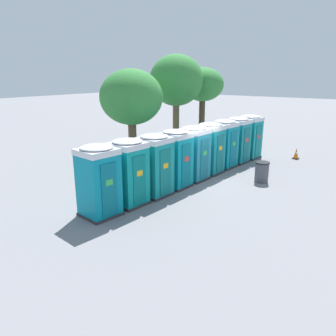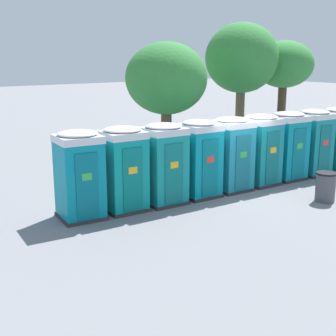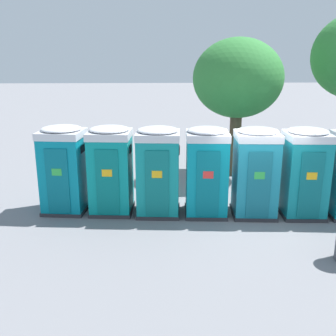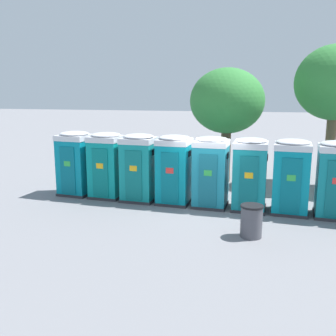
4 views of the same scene
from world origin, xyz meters
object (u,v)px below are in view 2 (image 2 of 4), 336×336
at_px(portapotty_3, 199,158).
at_px(street_tree_2, 284,66).
at_px(portapotty_0, 79,175).
at_px(portapotty_2, 164,163).
at_px(portapotty_7, 313,142).
at_px(portapotty_6, 288,145).
at_px(portapotty_5, 261,149).
at_px(street_tree_0, 166,79).
at_px(portapotty_4, 232,154).
at_px(trash_can, 325,187).
at_px(street_tree_1, 242,59).
at_px(portapotty_1, 123,169).

xyz_separation_m(portapotty_3, street_tree_2, (8.21, 3.38, 2.78)).
xyz_separation_m(portapotty_0, portapotty_2, (2.72, -0.33, -0.00)).
distance_m(portapotty_3, portapotty_7, 5.48).
bearing_deg(portapotty_2, portapotty_7, -4.80).
distance_m(portapotty_2, portapotty_6, 5.48).
xyz_separation_m(portapotty_7, street_tree_2, (2.75, 3.85, 2.78)).
height_order(portapotty_5, street_tree_0, street_tree_0).
relative_size(portapotty_6, portapotty_7, 1.00).
relative_size(portapotty_2, portapotty_4, 1.00).
xyz_separation_m(portapotty_7, street_tree_0, (-3.84, 4.35, 2.33)).
bearing_deg(portapotty_5, trash_can, -87.90).
xyz_separation_m(portapotty_4, street_tree_1, (4.70, 4.19, 3.10)).
relative_size(portapotty_1, portapotty_3, 1.00).
bearing_deg(portapotty_2, portapotty_1, 172.19).
bearing_deg(portapotty_5, street_tree_2, 33.32).
bearing_deg(portapotty_5, portapotty_0, 174.52).
bearing_deg(portapotty_3, portapotty_1, 173.87).
height_order(portapotty_4, portapotty_6, same).
xyz_separation_m(portapotty_1, trash_can, (5.55, -3.17, -0.81)).
xyz_separation_m(portapotty_0, portapotty_5, (6.81, -0.65, 0.00)).
bearing_deg(street_tree_1, portapotty_3, -146.16).
relative_size(portapotty_7, street_tree_1, 0.42).
distance_m(portapotty_1, portapotty_3, 2.74).
xyz_separation_m(portapotty_5, street_tree_1, (3.34, 4.29, 3.10)).
xyz_separation_m(portapotty_1, street_tree_2, (10.93, 3.09, 2.78)).
distance_m(portapotty_6, street_tree_0, 5.40).
xyz_separation_m(portapotty_2, trash_can, (4.19, -2.99, -0.81)).
xyz_separation_m(street_tree_1, trash_can, (-3.24, -6.95, -3.91)).
bearing_deg(street_tree_2, portapotty_0, -166.52).
distance_m(portapotty_3, street_tree_0, 4.81).
height_order(portapotty_1, portapotty_2, same).
height_order(portapotty_6, trash_can, portapotty_6).
height_order(portapotty_3, portapotty_6, same).
height_order(portapotty_4, trash_can, portapotty_4).
xyz_separation_m(portapotty_1, portapotty_4, (4.09, -0.41, -0.00)).
relative_size(portapotty_2, portapotty_5, 1.00).
bearing_deg(portapotty_3, trash_can, -45.53).
relative_size(portapotty_5, street_tree_1, 0.42).
xyz_separation_m(portapotty_1, street_tree_1, (8.79, 3.77, 3.10)).
height_order(street_tree_0, trash_can, street_tree_0).
xyz_separation_m(portapotty_1, portapotty_7, (8.18, -0.76, 0.00)).
xyz_separation_m(street_tree_0, trash_can, (1.21, -6.76, -3.14)).
xyz_separation_m(portapotty_2, street_tree_1, (7.43, 3.96, 3.10)).
distance_m(portapotty_4, trash_can, 3.22).
xyz_separation_m(portapotty_4, trash_can, (1.46, -2.76, -0.81)).
distance_m(portapotty_2, portapotty_7, 6.84).
relative_size(portapotty_4, portapotty_5, 1.00).
relative_size(portapotty_1, street_tree_0, 0.50).
height_order(portapotty_2, portapotty_6, same).
bearing_deg(street_tree_0, portapotty_2, -128.29).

